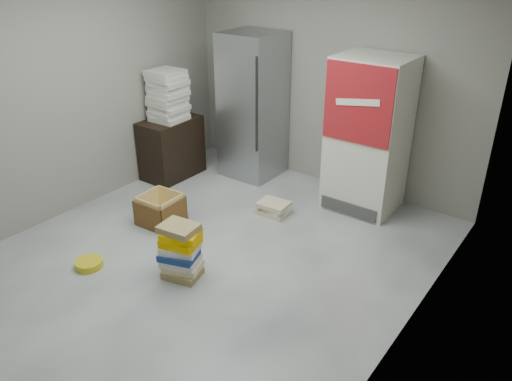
{
  "coord_description": "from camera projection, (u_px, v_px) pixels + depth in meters",
  "views": [
    {
      "loc": [
        2.92,
        -2.98,
        2.86
      ],
      "look_at": [
        0.21,
        0.7,
        0.6
      ],
      "focal_mm": 35.0,
      "sensor_mm": 36.0,
      "label": 1
    }
  ],
  "objects": [
    {
      "name": "steel_fridge",
      "position": [
        253.0,
        106.0,
        6.57
      ],
      "size": [
        0.7,
        0.72,
        1.9
      ],
      "color": "#9C9EA3",
      "rests_on": "ground"
    },
    {
      "name": "wood_shelf",
      "position": [
        172.0,
        148.0,
        6.73
      ],
      "size": [
        0.5,
        0.8,
        0.8
      ],
      "primitive_type": "cube",
      "color": "black",
      "rests_on": "ground"
    },
    {
      "name": "phonebook_stack_main",
      "position": [
        181.0,
        251.0,
        4.68
      ],
      "size": [
        0.43,
        0.39,
        0.56
      ],
      "rotation": [
        0.0,
        0.0,
        0.27
      ],
      "color": "olive",
      "rests_on": "ground"
    },
    {
      "name": "room_shell",
      "position": [
        187.0,
        86.0,
        4.18
      ],
      "size": [
        4.04,
        5.04,
        2.82
      ],
      "color": "gray",
      "rests_on": "ground"
    },
    {
      "name": "bucket_lid",
      "position": [
        89.0,
        264.0,
        4.92
      ],
      "size": [
        0.31,
        0.31,
        0.07
      ],
      "primitive_type": "cylinder",
      "rotation": [
        0.0,
        0.0,
        0.19
      ],
      "color": "gold",
      "rests_on": "ground"
    },
    {
      "name": "phonebook_stack_side",
      "position": [
        274.0,
        208.0,
        5.88
      ],
      "size": [
        0.38,
        0.33,
        0.16
      ],
      "rotation": [
        0.0,
        0.0,
        0.03
      ],
      "color": "beige",
      "rests_on": "ground"
    },
    {
      "name": "ground",
      "position": [
        198.0,
        264.0,
        4.97
      ],
      "size": [
        5.0,
        5.0,
        0.0
      ],
      "primitive_type": "plane",
      "color": "silver",
      "rests_on": "ground"
    },
    {
      "name": "cardboard_box",
      "position": [
        161.0,
        211.0,
        5.66
      ],
      "size": [
        0.45,
        0.45,
        0.35
      ],
      "rotation": [
        0.0,
        0.0,
        0.06
      ],
      "color": "yellow",
      "rests_on": "ground"
    },
    {
      "name": "supply_box_stack",
      "position": [
        168.0,
        95.0,
        6.4
      ],
      "size": [
        0.45,
        0.44,
        0.65
      ],
      "color": "silver",
      "rests_on": "wood_shelf"
    },
    {
      "name": "coke_cooler",
      "position": [
        368.0,
        135.0,
        5.71
      ],
      "size": [
        0.8,
        0.73,
        1.8
      ],
      "color": "silver",
      "rests_on": "ground"
    }
  ]
}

